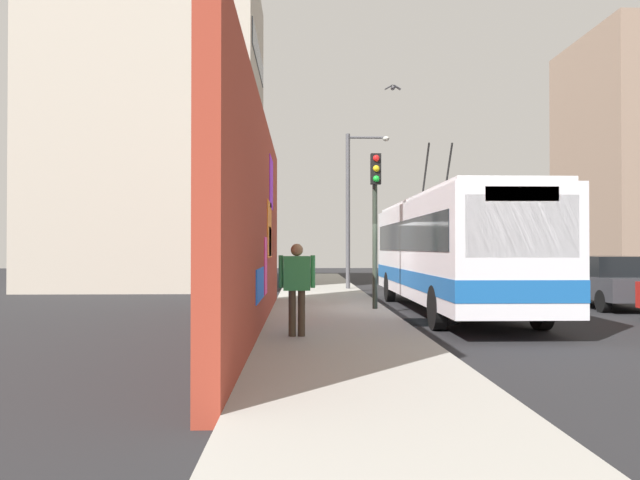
# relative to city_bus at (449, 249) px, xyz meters

# --- Properties ---
(ground_plane) EXTENTS (80.00, 80.00, 0.00)m
(ground_plane) POSITION_rel_city_bus_xyz_m (-0.31, 1.80, -1.80)
(ground_plane) COLOR #232326
(sidewalk_slab) EXTENTS (48.00, 3.20, 0.15)m
(sidewalk_slab) POSITION_rel_city_bus_xyz_m (-0.31, 3.40, -1.72)
(sidewalk_slab) COLOR #9E9B93
(sidewalk_slab) RESTS_ON ground_plane
(graffiti_wall) EXTENTS (14.64, 0.32, 4.79)m
(graffiti_wall) POSITION_rel_city_bus_xyz_m (-3.98, 5.15, 0.60)
(graffiti_wall) COLOR maroon
(graffiti_wall) RESTS_ON ground_plane
(building_far_left) EXTENTS (8.59, 9.59, 14.27)m
(building_far_left) POSITION_rel_city_bus_xyz_m (11.71, 11.00, 5.34)
(building_far_left) COLOR #B2A899
(building_far_left) RESTS_ON ground_plane
(city_bus) EXTENTS (11.79, 2.61, 5.01)m
(city_bus) POSITION_rel_city_bus_xyz_m (0.00, 0.00, 0.00)
(city_bus) COLOR silver
(city_bus) RESTS_ON ground_plane
(parked_car_dark_gray) EXTENTS (4.37, 1.87, 1.58)m
(parked_car_dark_gray) POSITION_rel_city_bus_xyz_m (1.40, -5.20, -0.96)
(parked_car_dark_gray) COLOR #38383D
(parked_car_dark_gray) RESTS_ON ground_plane
(parked_car_white) EXTENTS (4.08, 1.95, 1.58)m
(parked_car_white) POSITION_rel_city_bus_xyz_m (7.33, -5.20, -0.96)
(parked_car_white) COLOR white
(parked_car_white) RESTS_ON ground_plane
(parked_car_champagne) EXTENTS (4.14, 1.90, 1.58)m
(parked_car_champagne) POSITION_rel_city_bus_xyz_m (12.75, -5.20, -0.96)
(parked_car_champagne) COLOR #C6B793
(parked_car_champagne) RESTS_ON ground_plane
(pedestrian_near_wall) EXTENTS (0.24, 0.70, 1.76)m
(pedestrian_near_wall) POSITION_rel_city_bus_xyz_m (-5.67, 4.27, -0.60)
(pedestrian_near_wall) COLOR #3F3326
(pedestrian_near_wall) RESTS_ON sidewalk_slab
(traffic_light) EXTENTS (0.49, 0.28, 4.30)m
(traffic_light) POSITION_rel_city_bus_xyz_m (-0.40, 2.15, 1.24)
(traffic_light) COLOR #2D382D
(traffic_light) RESTS_ON sidewalk_slab
(street_lamp) EXTENTS (0.44, 1.83, 6.44)m
(street_lamp) POSITION_rel_city_bus_xyz_m (8.44, 2.04, 2.07)
(street_lamp) COLOR #4C4C51
(street_lamp) RESTS_ON sidewalk_slab
(curbside_puddle) EXTENTS (1.75, 1.75, 0.00)m
(curbside_puddle) POSITION_rel_city_bus_xyz_m (-2.24, 1.20, -1.80)
(curbside_puddle) COLOR black
(curbside_puddle) RESTS_ON ground_plane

